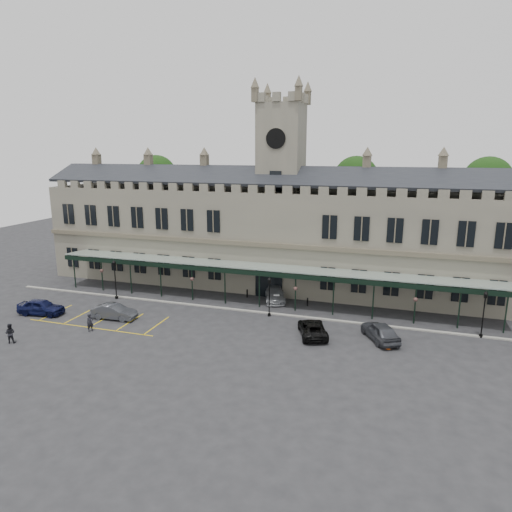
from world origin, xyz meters
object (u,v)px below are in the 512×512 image
(traffic_cone, at_px, (388,345))
(car_left_a, at_px, (41,307))
(lamp_post_left, at_px, (115,276))
(car_van, at_px, (313,329))
(car_left_b, at_px, (114,312))
(person_b, at_px, (10,333))
(car_right_a, at_px, (380,331))
(person_a, at_px, (90,323))
(car_taxi, at_px, (275,294))
(station_building, at_px, (280,235))
(sign_board, at_px, (276,300))
(lamp_post_mid, at_px, (269,293))
(clock_tower, at_px, (281,181))
(lamp_post_right, at_px, (484,310))

(traffic_cone, xyz_separation_m, car_left_a, (-34.78, -2.18, 0.51))
(lamp_post_left, relative_size, car_left_a, 0.96)
(lamp_post_left, distance_m, car_van, 23.96)
(car_left_b, bearing_deg, car_left_a, 95.42)
(car_van, distance_m, person_b, 27.11)
(car_right_a, bearing_deg, traffic_cone, 85.42)
(car_van, bearing_deg, person_a, -4.72)
(car_taxi, height_order, person_a, person_a)
(station_building, xyz_separation_m, sign_board, (1.54, -7.25, -5.92))
(lamp_post_mid, distance_m, car_left_a, 23.82)
(car_taxi, xyz_separation_m, person_b, (-19.30, -18.53, 0.13))
(lamp_post_mid, bearing_deg, lamp_post_left, 179.69)
(car_left_b, bearing_deg, car_taxi, -56.05)
(sign_board, xyz_separation_m, car_taxi, (-0.54, 1.34, 0.22))
(traffic_cone, bearing_deg, car_right_a, 114.40)
(clock_tower, bearing_deg, car_right_a, -47.03)
(traffic_cone, height_order, car_taxi, car_taxi)
(clock_tower, bearing_deg, car_van, -64.69)
(clock_tower, relative_size, traffic_cone, 40.10)
(lamp_post_left, xyz_separation_m, car_taxi, (17.57, 5.04, -1.97))
(car_left_b, relative_size, car_taxi, 0.87)
(car_left_b, bearing_deg, person_b, 142.86)
(car_left_a, bearing_deg, person_b, -165.14)
(lamp_post_left, xyz_separation_m, car_right_a, (29.57, -2.92, -1.90))
(lamp_post_left, relative_size, car_right_a, 0.94)
(car_taxi, xyz_separation_m, car_right_a, (12.00, -7.96, 0.07))
(traffic_cone, relative_size, car_left_a, 0.13)
(lamp_post_mid, distance_m, sign_board, 4.27)
(car_right_a, bearing_deg, car_taxi, -62.54)
(lamp_post_mid, height_order, traffic_cone, lamp_post_mid)
(car_van, distance_m, car_right_a, 6.06)
(lamp_post_right, bearing_deg, person_a, -164.63)
(person_a, bearing_deg, traffic_cone, -46.18)
(person_a, height_order, person_b, person_b)
(lamp_post_mid, height_order, lamp_post_right, lamp_post_right)
(car_taxi, bearing_deg, sign_board, -86.17)
(station_building, relative_size, car_right_a, 12.23)
(station_building, distance_m, person_a, 24.68)
(station_building, height_order, car_taxi, station_building)
(lamp_post_left, height_order, lamp_post_mid, lamp_post_left)
(lamp_post_mid, bearing_deg, station_building, 99.18)
(lamp_post_right, height_order, person_a, lamp_post_right)
(car_left_a, bearing_deg, lamp_post_left, -40.16)
(car_left_b, xyz_separation_m, car_taxi, (14.01, 10.64, 0.01))
(clock_tower, distance_m, sign_board, 14.63)
(station_building, height_order, lamp_post_mid, station_building)
(lamp_post_right, distance_m, sign_board, 20.62)
(lamp_post_right, relative_size, person_b, 2.49)
(clock_tower, height_order, car_left_a, clock_tower)
(lamp_post_mid, height_order, car_left_b, lamp_post_mid)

